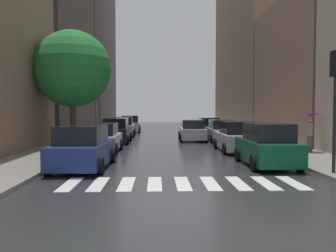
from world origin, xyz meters
The scene contains 22 objects.
ground_plane centered at (0.00, 24.00, -0.02)m, with size 28.00×72.00×0.04m, color #2A2A2D.
sidewalk_left centered at (-6.50, 24.00, 0.07)m, with size 3.00×72.00×0.15m, color gray.
sidewalk_right centered at (6.50, 24.00, 0.07)m, with size 3.00×72.00×0.15m, color gray.
crosswalk_stripes centered at (0.00, 3.03, 0.01)m, with size 7.65×2.20×0.01m.
building_left_mid centered at (-11.00, 25.29, 12.21)m, with size 6.00×14.91×24.43m, color #564C47.
building_left_far centered at (-11.00, 43.39, 11.67)m, with size 6.00×20.50×23.34m, color #564C47.
building_right_mid centered at (11.00, 17.57, 5.19)m, with size 6.00×12.07×10.38m, color #8C6B56.
building_right_far centered at (11.00, 34.31, 12.23)m, with size 6.00×20.73×24.45m, color #8C6B56.
parked_car_left_nearest centered at (-3.84, 6.16, 0.82)m, with size 2.23×4.57×1.76m.
parked_car_left_second centered at (-3.94, 11.61, 0.77)m, with size 2.09×4.12×1.64m.
parked_car_left_third centered at (-3.80, 17.46, 0.83)m, with size 2.07×4.46×1.79m.
parked_car_left_fourth centered at (-3.84, 23.67, 0.81)m, with size 2.04×4.18×1.75m.
parked_car_left_fifth centered at (-3.70, 29.77, 0.82)m, with size 2.22×4.06×1.78m.
parked_car_right_nearest centered at (3.84, 6.48, 0.84)m, with size 2.04×4.09×1.82m.
parked_car_right_second centered at (3.75, 11.69, 0.81)m, with size 2.13×4.37×1.73m.
parked_car_right_third centered at (3.98, 18.10, 0.77)m, with size 2.01×4.57×1.64m.
parked_car_right_fourth centered at (3.87, 23.34, 0.79)m, with size 2.17×4.22×1.69m.
car_midroad centered at (1.93, 18.96, 0.76)m, with size 2.16×4.40×1.63m.
pedestrian_near_tree centered at (7.36, 10.33, 1.62)m, with size 0.96×0.96×2.07m.
street_tree_left centered at (-6.04, 13.74, 4.90)m, with size 4.73×4.73×7.13m.
traffic_light_right_corner centered at (5.45, 3.99, 3.29)m, with size 0.30×0.42×4.30m.
lamp_post_left centered at (-5.55, 20.94, 3.81)m, with size 0.60×0.28×6.28m.
Camera 1 is at (-0.82, -8.18, 2.37)m, focal length 37.55 mm.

